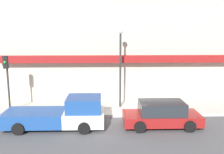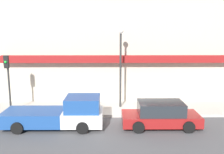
{
  "view_description": "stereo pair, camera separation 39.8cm",
  "coord_description": "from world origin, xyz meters",
  "px_view_note": "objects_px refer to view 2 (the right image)",
  "views": [
    {
      "loc": [
        -1.61,
        -15.04,
        5.35
      ],
      "look_at": [
        -1.07,
        1.29,
        2.37
      ],
      "focal_mm": 40.0,
      "sensor_mm": 36.0,
      "label": 1
    },
    {
      "loc": [
        -1.21,
        -15.05,
        5.35
      ],
      "look_at": [
        -1.07,
        1.29,
        2.37
      ],
      "focal_mm": 40.0,
      "sensor_mm": 36.0,
      "label": 2
    }
  ],
  "objects_px": {
    "pickup_truck": "(61,114)",
    "parked_car": "(160,115)",
    "fire_hydrant": "(83,108)",
    "street_lamp": "(121,58)",
    "traffic_light": "(8,73)"
  },
  "relations": [
    {
      "from": "street_lamp",
      "to": "traffic_light",
      "type": "relative_size",
      "value": 1.46
    },
    {
      "from": "pickup_truck",
      "to": "traffic_light",
      "type": "relative_size",
      "value": 1.5
    },
    {
      "from": "pickup_truck",
      "to": "fire_hydrant",
      "type": "relative_size",
      "value": 8.79
    },
    {
      "from": "traffic_light",
      "to": "parked_car",
      "type": "bearing_deg",
      "value": -13.38
    },
    {
      "from": "pickup_truck",
      "to": "fire_hydrant",
      "type": "bearing_deg",
      "value": 63.17
    },
    {
      "from": "pickup_truck",
      "to": "parked_car",
      "type": "relative_size",
      "value": 1.28
    },
    {
      "from": "street_lamp",
      "to": "traffic_light",
      "type": "distance_m",
      "value": 7.38
    },
    {
      "from": "parked_car",
      "to": "pickup_truck",
      "type": "bearing_deg",
      "value": -178.03
    },
    {
      "from": "pickup_truck",
      "to": "fire_hydrant",
      "type": "distance_m",
      "value": 2.26
    },
    {
      "from": "pickup_truck",
      "to": "fire_hydrant",
      "type": "height_order",
      "value": "pickup_truck"
    },
    {
      "from": "pickup_truck",
      "to": "fire_hydrant",
      "type": "xyz_separation_m",
      "value": [
        1.05,
        1.98,
        -0.28
      ]
    },
    {
      "from": "street_lamp",
      "to": "traffic_light",
      "type": "height_order",
      "value": "street_lamp"
    },
    {
      "from": "pickup_truck",
      "to": "street_lamp",
      "type": "bearing_deg",
      "value": 44.22
    },
    {
      "from": "fire_hydrant",
      "to": "street_lamp",
      "type": "bearing_deg",
      "value": 28.14
    },
    {
      "from": "pickup_truck",
      "to": "street_lamp",
      "type": "height_order",
      "value": "street_lamp"
    }
  ]
}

